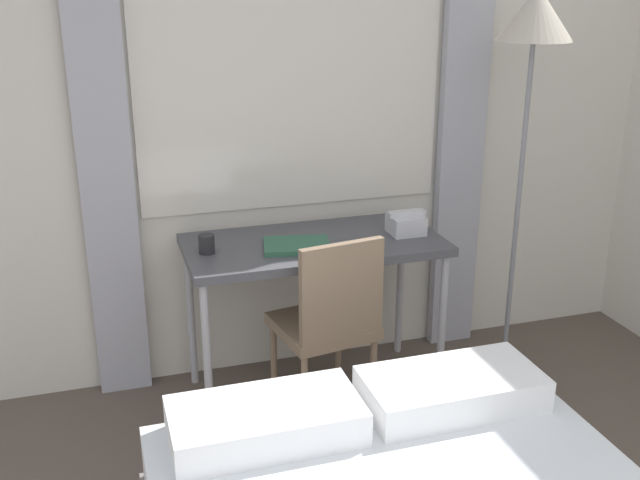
% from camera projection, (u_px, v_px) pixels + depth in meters
% --- Properties ---
extents(wall_back_with_window, '(5.23, 0.13, 2.70)m').
position_uv_depth(wall_back_with_window, '(255.00, 104.00, 3.50)').
color(wall_back_with_window, silver).
rests_on(wall_back_with_window, ground_plane).
extents(desk, '(1.18, 0.58, 0.78)m').
position_uv_depth(desk, '(314.00, 255.00, 3.44)').
color(desk, '#4C4C51').
rests_on(desk, ground_plane).
extents(desk_chair, '(0.46, 0.46, 0.89)m').
position_uv_depth(desk_chair, '(330.00, 318.00, 3.27)').
color(desk_chair, '#8C7259').
rests_on(desk_chair, ground_plane).
extents(standing_lamp, '(0.34, 0.34, 1.88)m').
position_uv_depth(standing_lamp, '(532.00, 54.00, 3.35)').
color(standing_lamp, '#4C4C51').
rests_on(standing_lamp, ground_plane).
extents(telephone, '(0.18, 0.14, 0.11)m').
position_uv_depth(telephone, '(406.00, 223.00, 3.50)').
color(telephone, silver).
rests_on(telephone, desk).
extents(book, '(0.33, 0.27, 0.02)m').
position_uv_depth(book, '(297.00, 245.00, 3.32)').
color(book, '#33664C').
rests_on(book, desk).
extents(mug, '(0.07, 0.07, 0.08)m').
position_uv_depth(mug, '(207.00, 244.00, 3.25)').
color(mug, '#262628').
rests_on(mug, desk).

